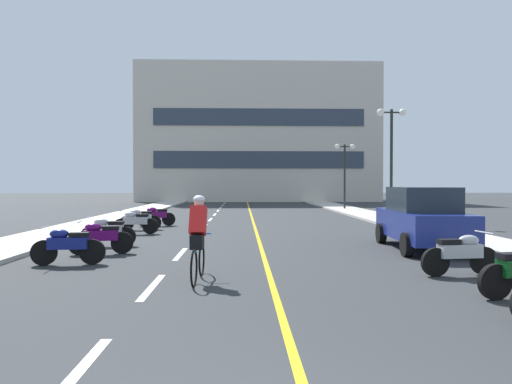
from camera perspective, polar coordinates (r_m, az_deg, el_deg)
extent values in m
plane|color=#2D3033|center=(23.70, -0.99, -3.60)|extent=(140.00, 140.00, 0.00)
cube|color=#B7B2A8|center=(27.55, -16.24, -2.87)|extent=(2.40, 72.00, 0.12)
cube|color=#B7B2A8|center=(27.72, 13.99, -2.83)|extent=(2.40, 72.00, 0.12)
cube|color=silver|center=(5.27, -21.52, -20.42)|extent=(0.14, 2.20, 0.01)
cube|color=silver|center=(8.99, -12.71, -11.33)|extent=(0.14, 2.20, 0.01)
cube|color=silver|center=(12.87, -9.30, -7.55)|extent=(0.14, 2.20, 0.01)
cube|color=silver|center=(16.81, -7.51, -5.52)|extent=(0.14, 2.20, 0.01)
cube|color=silver|center=(20.77, -6.41, -4.26)|extent=(0.14, 2.20, 0.01)
cube|color=silver|center=(24.75, -5.66, -3.40)|extent=(0.14, 2.20, 0.01)
cube|color=silver|center=(28.73, -5.12, -2.78)|extent=(0.14, 2.20, 0.01)
cube|color=silver|center=(32.72, -4.71, -2.31)|extent=(0.14, 2.20, 0.01)
cube|color=silver|center=(36.71, -4.39, -1.95)|extent=(0.14, 2.20, 0.01)
cube|color=silver|center=(40.70, -4.14, -1.65)|extent=(0.14, 2.20, 0.01)
cube|color=silver|center=(44.69, -3.93, -1.41)|extent=(0.14, 2.20, 0.01)
cube|color=silver|center=(48.68, -3.75, -1.20)|extent=(0.14, 2.20, 0.01)
cube|color=gold|center=(26.69, -0.54, -3.07)|extent=(0.12, 66.00, 0.01)
cube|color=beige|center=(52.15, 0.23, 6.99)|extent=(25.85, 8.44, 14.62)
cube|color=#2D3847|center=(47.67, 0.41, 4.02)|extent=(21.72, 0.10, 1.75)
cube|color=#2D3847|center=(48.09, 0.41, 9.24)|extent=(21.72, 0.10, 1.75)
cylinder|color=black|center=(23.66, 16.37, 3.24)|extent=(0.14, 0.14, 5.45)
cylinder|color=black|center=(23.90, 16.40, 9.41)|extent=(1.10, 0.08, 0.08)
sphere|color=white|center=(23.74, 15.12, 9.48)|extent=(0.36, 0.36, 0.36)
sphere|color=white|center=(24.08, 17.66, 9.34)|extent=(0.36, 0.36, 0.36)
cylinder|color=black|center=(34.00, 10.90, 1.90)|extent=(0.14, 0.14, 4.63)
cylinder|color=black|center=(34.11, 10.91, 5.55)|extent=(1.10, 0.08, 0.08)
sphere|color=white|center=(33.99, 10.00, 5.56)|extent=(0.36, 0.36, 0.36)
sphere|color=white|center=(34.23, 11.81, 5.53)|extent=(0.36, 0.36, 0.36)
cylinder|color=black|center=(15.50, 15.19, -4.93)|extent=(0.26, 0.65, 0.64)
cylinder|color=black|center=(15.98, 21.14, -4.78)|extent=(0.26, 0.65, 0.64)
cylinder|color=black|center=(12.81, 18.14, -6.20)|extent=(0.26, 0.65, 0.64)
cylinder|color=black|center=(13.39, 25.17, -5.93)|extent=(0.26, 0.65, 0.64)
cube|color=navy|center=(14.35, 19.82, -3.83)|extent=(1.95, 4.29, 0.80)
cube|color=#1E2833|center=(14.31, 19.84, -0.83)|extent=(1.69, 2.29, 0.70)
cylinder|color=black|center=(8.71, 27.43, -9.83)|extent=(0.61, 0.19, 0.60)
cube|color=black|center=(8.83, 28.99, -6.93)|extent=(0.47, 0.31, 0.10)
cylinder|color=black|center=(10.92, 26.31, -7.62)|extent=(0.61, 0.17, 0.60)
cylinder|color=black|center=(10.33, 21.26, -8.07)|extent=(0.61, 0.17, 0.60)
cube|color=#B2B2B7|center=(10.59, 23.86, -6.67)|extent=(0.93, 0.39, 0.28)
ellipsoid|color=#B2B2B7|center=(10.67, 24.78, -5.43)|extent=(0.47, 0.29, 0.22)
cube|color=black|center=(10.43, 22.71, -5.67)|extent=(0.47, 0.29, 0.10)
cylinder|color=silver|center=(10.85, 26.33, -4.48)|extent=(0.10, 0.60, 0.03)
cylinder|color=black|center=(11.99, -24.73, -6.84)|extent=(0.61, 0.16, 0.60)
cylinder|color=black|center=(11.71, -19.55, -6.99)|extent=(0.61, 0.16, 0.60)
cube|color=navy|center=(11.81, -22.18, -5.86)|extent=(0.92, 0.37, 0.28)
ellipsoid|color=navy|center=(11.84, -23.12, -4.78)|extent=(0.46, 0.28, 0.22)
cube|color=black|center=(11.73, -21.00, -4.92)|extent=(0.46, 0.28, 0.10)
cylinder|color=silver|center=(11.92, -24.75, -3.98)|extent=(0.09, 0.60, 0.03)
cylinder|color=black|center=(13.34, -20.94, -6.01)|extent=(0.61, 0.22, 0.60)
cylinder|color=black|center=(13.24, -16.20, -6.04)|extent=(0.61, 0.22, 0.60)
cube|color=#590C59|center=(13.25, -18.58, -5.09)|extent=(0.94, 0.45, 0.28)
ellipsoid|color=#590C59|center=(13.25, -19.45, -4.14)|extent=(0.48, 0.32, 0.22)
cube|color=black|center=(13.21, -17.51, -4.23)|extent=(0.48, 0.32, 0.10)
cylinder|color=silver|center=(13.28, -20.96, -3.44)|extent=(0.15, 0.59, 0.03)
cylinder|color=black|center=(15.08, -19.83, -5.20)|extent=(0.60, 0.11, 0.60)
cylinder|color=black|center=(14.76, -15.76, -5.31)|extent=(0.60, 0.11, 0.60)
cube|color=#B2B2B7|center=(14.89, -17.82, -4.41)|extent=(0.90, 0.29, 0.28)
ellipsoid|color=#B2B2B7|center=(14.93, -18.56, -3.56)|extent=(0.44, 0.24, 0.22)
cube|color=black|center=(14.80, -16.90, -3.66)|extent=(0.44, 0.24, 0.10)
cylinder|color=silver|center=(15.02, -19.84, -2.92)|extent=(0.04, 0.60, 0.03)
cylinder|color=black|center=(18.25, -16.32, -4.10)|extent=(0.60, 0.11, 0.60)
cylinder|color=black|center=(18.03, -12.91, -4.14)|extent=(0.60, 0.11, 0.60)
cube|color=#B2B2B7|center=(18.12, -14.63, -3.43)|extent=(0.91, 0.30, 0.28)
ellipsoid|color=#B2B2B7|center=(18.14, -15.25, -2.73)|extent=(0.45, 0.25, 0.22)
cube|color=black|center=(18.05, -13.85, -2.80)|extent=(0.45, 0.25, 0.10)
cylinder|color=silver|center=(18.21, -16.33, -2.22)|extent=(0.04, 0.60, 0.03)
cylinder|color=black|center=(19.78, -15.67, -3.70)|extent=(0.61, 0.19, 0.60)
cylinder|color=black|center=(19.71, -12.47, -3.70)|extent=(0.61, 0.19, 0.60)
cube|color=#B2B2B7|center=(19.72, -14.08, -3.06)|extent=(0.93, 0.41, 0.28)
ellipsoid|color=#B2B2B7|center=(19.72, -14.66, -2.42)|extent=(0.47, 0.30, 0.22)
cube|color=black|center=(19.69, -13.35, -2.48)|extent=(0.47, 0.30, 0.10)
cylinder|color=silver|center=(19.74, -15.67, -1.96)|extent=(0.12, 0.60, 0.03)
cylinder|color=black|center=(21.25, -13.67, -3.36)|extent=(0.60, 0.28, 0.60)
cylinder|color=black|center=(21.40, -10.74, -3.32)|extent=(0.60, 0.28, 0.60)
cube|color=#590C59|center=(21.30, -12.20, -2.75)|extent=(0.94, 0.54, 0.28)
ellipsoid|color=#590C59|center=(21.26, -12.74, -2.17)|extent=(0.49, 0.36, 0.22)
cube|color=black|center=(21.32, -11.54, -2.21)|extent=(0.49, 0.36, 0.10)
cylinder|color=silver|center=(21.21, -13.68, -1.74)|extent=(0.21, 0.58, 0.03)
torus|color=black|center=(9.83, -6.73, -8.24)|extent=(0.08, 0.72, 0.72)
torus|color=black|center=(8.81, -7.67, -9.33)|extent=(0.08, 0.72, 0.72)
cylinder|color=blue|center=(9.25, -7.20, -6.95)|extent=(0.09, 0.95, 0.04)
cube|color=black|center=(9.07, -7.34, -5.70)|extent=(0.11, 0.20, 0.06)
cylinder|color=blue|center=(9.66, -6.82, -5.11)|extent=(0.42, 0.05, 0.03)
cube|color=black|center=(9.13, -7.29, -6.10)|extent=(0.26, 0.37, 0.28)
cube|color=red|center=(9.24, -7.17, -3.53)|extent=(0.34, 0.47, 0.61)
sphere|color=beige|center=(9.34, -7.06, -1.32)|extent=(0.20, 0.20, 0.20)
ellipsoid|color=white|center=(9.34, -7.06, -0.89)|extent=(0.24, 0.26, 0.16)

